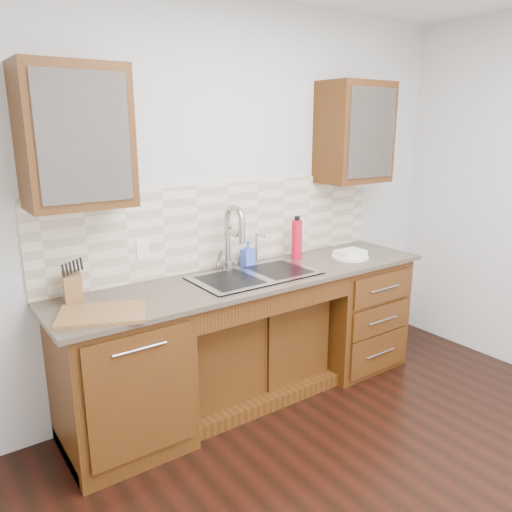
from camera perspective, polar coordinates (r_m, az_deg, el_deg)
wall_back at (r=3.55m, az=-3.76°, el=6.05°), size 4.00×0.10×2.70m
base_cabinet_left at (r=3.13m, az=-15.20°, el=-13.35°), size 0.70×0.62×0.88m
base_cabinet_center at (r=3.62m, az=-1.21°, el=-10.32°), size 1.20×0.44×0.70m
base_cabinet_right at (r=4.09m, az=10.65°, el=-6.17°), size 0.70×0.62×0.88m
countertop at (r=3.34m, az=-0.25°, el=-2.48°), size 2.70×0.65×0.03m
backsplash at (r=3.52m, az=-3.20°, el=3.60°), size 2.70×0.02×0.59m
sink at (r=3.35m, az=-0.10°, el=-3.68°), size 0.84×0.46×0.19m
faucet at (r=3.42m, az=-3.28°, el=1.64°), size 0.04×0.04×0.40m
filter_tap at (r=3.58m, az=0.04°, el=0.96°), size 0.02×0.02×0.24m
upper_cabinet_left at (r=2.88m, az=-20.02°, el=12.66°), size 0.55×0.34×0.75m
upper_cabinet_right at (r=4.00m, az=11.18°, el=13.65°), size 0.55×0.34×0.75m
outlet_left at (r=3.24m, az=-12.83°, el=0.70°), size 0.08×0.01×0.12m
outlet_right at (r=3.90m, az=5.03°, el=3.42°), size 0.08×0.01×0.12m
soap_bottle at (r=3.54m, az=-0.94°, el=0.27°), size 0.08×0.08×0.18m
water_bottle at (r=3.72m, az=4.68°, el=1.88°), size 0.10×0.10×0.30m
plate at (r=3.83m, az=10.69°, el=-0.12°), size 0.34×0.34×0.02m
dish_towel at (r=3.87m, az=10.71°, el=0.40°), size 0.22×0.17×0.03m
knife_block at (r=3.00m, az=-20.24°, el=-3.47°), size 0.12×0.17×0.17m
cutting_board at (r=2.77m, az=-17.15°, el=-6.34°), size 0.54×0.47×0.02m
cup_left_a at (r=2.84m, az=-22.59°, el=11.33°), size 0.15×0.15×0.09m
cup_left_b at (r=2.91m, az=-18.10°, el=11.77°), size 0.12×0.12×0.09m
cup_right_a at (r=3.89m, az=9.55°, el=12.89°), size 0.14×0.14×0.09m
cup_right_b at (r=4.07m, az=12.18°, el=12.86°), size 0.13×0.13×0.09m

